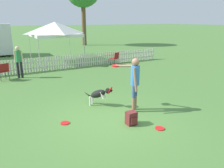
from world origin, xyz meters
name	(u,v)px	position (x,y,z in m)	size (l,w,h in m)	color
ground_plane	(110,120)	(0.00, 0.00, 0.00)	(240.00, 240.00, 0.00)	#4C7A38
handler_person	(134,78)	(1.01, 0.24, 1.11)	(0.61, 1.14, 1.75)	#8C664C
leaping_dog	(99,94)	(0.22, 1.16, 0.44)	(0.82, 0.93, 0.74)	black
frisbee_near_handler	(160,128)	(0.91, -1.19, 0.01)	(0.26, 0.26, 0.02)	red
frisbee_near_dog	(65,123)	(-1.26, 0.44, 0.01)	(0.26, 0.26, 0.02)	red
backpack_on_grass	(131,118)	(0.38, -0.57, 0.19)	(0.29, 0.27, 0.38)	maroon
picket_fence	(47,64)	(0.00, 7.61, 0.42)	(16.18, 0.04, 0.83)	beige
folding_chair_blue_left	(3,70)	(-2.38, 6.52, 0.52)	(0.62, 0.64, 0.86)	#333338
folding_chair_center	(115,57)	(4.36, 7.05, 0.51)	(0.55, 0.56, 0.85)	#333338
canopy_tent_main	(55,29)	(1.30, 10.00, 2.28)	(3.05, 3.05, 2.77)	#B2B2B2
spectator_standing	(19,59)	(-1.60, 6.63, 0.99)	(0.38, 0.27, 1.64)	black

